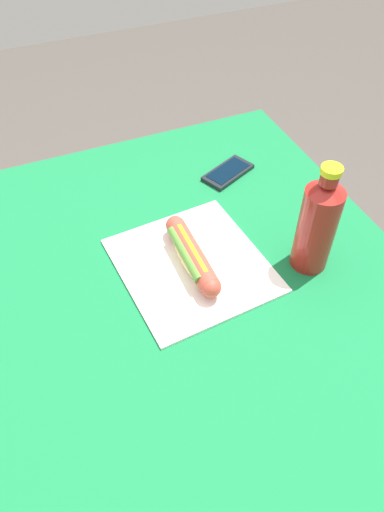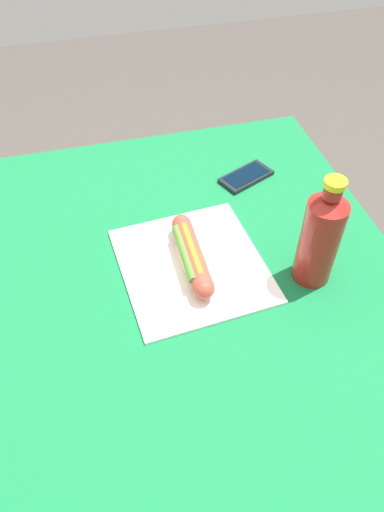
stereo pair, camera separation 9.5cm
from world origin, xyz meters
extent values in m
plane|color=#47423D|center=(0.00, 0.00, 0.00)|extent=(6.00, 6.00, 0.00)
cylinder|color=brown|center=(0.41, -0.35, 0.35)|extent=(0.07, 0.07, 0.69)
cylinder|color=brown|center=(0.41, 0.35, 0.35)|extent=(0.07, 0.07, 0.69)
cube|color=brown|center=(0.00, 0.00, 0.71)|extent=(0.98, 0.87, 0.03)
cube|color=#146B38|center=(0.00, 0.00, 0.73)|extent=(1.04, 0.93, 0.00)
cube|color=white|center=(0.04, -0.04, 0.73)|extent=(0.32, 0.30, 0.01)
ellipsoid|color=#DBB26B|center=(0.04, -0.04, 0.76)|extent=(0.17, 0.05, 0.05)
cylinder|color=#B24233|center=(0.04, -0.04, 0.76)|extent=(0.18, 0.04, 0.04)
sphere|color=#B24233|center=(0.13, -0.04, 0.76)|extent=(0.04, 0.04, 0.04)
sphere|color=#B24233|center=(-0.05, -0.04, 0.76)|extent=(0.04, 0.04, 0.04)
cube|color=yellow|center=(0.04, -0.04, 0.78)|extent=(0.14, 0.01, 0.00)
cylinder|color=#4C7A2D|center=(0.04, -0.02, 0.77)|extent=(0.15, 0.02, 0.02)
cube|color=black|center=(0.28, -0.24, 0.73)|extent=(0.11, 0.14, 0.01)
cube|color=black|center=(0.28, -0.24, 0.74)|extent=(0.09, 0.12, 0.00)
cylinder|color=maroon|center=(-0.04, -0.26, 0.82)|extent=(0.07, 0.07, 0.18)
cone|color=maroon|center=(-0.04, -0.26, 0.92)|extent=(0.07, 0.07, 0.02)
cylinder|color=maroon|center=(-0.04, -0.26, 0.94)|extent=(0.03, 0.03, 0.02)
cylinder|color=yellow|center=(-0.04, -0.26, 0.96)|extent=(0.04, 0.04, 0.01)
camera|label=1|loc=(-0.56, 0.21, 1.46)|focal=33.55mm
camera|label=2|loc=(-0.59, 0.12, 1.46)|focal=33.55mm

